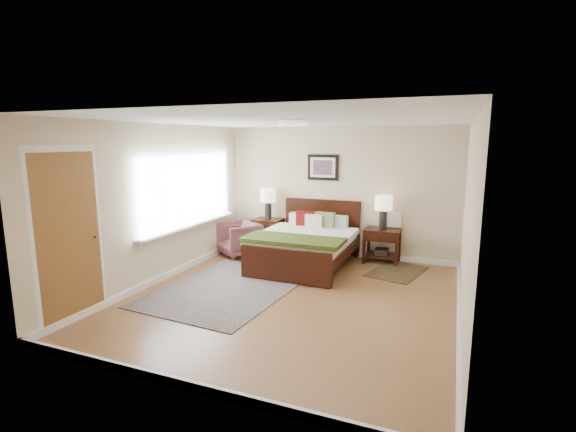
# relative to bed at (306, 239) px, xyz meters

# --- Properties ---
(floor) EXTENTS (5.00, 5.00, 0.00)m
(floor) POSITION_rel_bed_xyz_m (0.33, -1.52, -0.50)
(floor) COLOR brown
(floor) RESTS_ON ground
(back_wall) EXTENTS (4.50, 0.04, 2.50)m
(back_wall) POSITION_rel_bed_xyz_m (0.33, 0.98, 0.75)
(back_wall) COLOR beige
(back_wall) RESTS_ON ground
(front_wall) EXTENTS (4.50, 0.04, 2.50)m
(front_wall) POSITION_rel_bed_xyz_m (0.33, -4.02, 0.75)
(front_wall) COLOR beige
(front_wall) RESTS_ON ground
(left_wall) EXTENTS (0.04, 5.00, 2.50)m
(left_wall) POSITION_rel_bed_xyz_m (-1.92, -1.52, 0.75)
(left_wall) COLOR beige
(left_wall) RESTS_ON ground
(right_wall) EXTENTS (0.04, 5.00, 2.50)m
(right_wall) POSITION_rel_bed_xyz_m (2.58, -1.52, 0.75)
(right_wall) COLOR beige
(right_wall) RESTS_ON ground
(ceiling) EXTENTS (4.50, 5.00, 0.02)m
(ceiling) POSITION_rel_bed_xyz_m (0.33, -1.52, 2.00)
(ceiling) COLOR white
(ceiling) RESTS_ON back_wall
(window) EXTENTS (0.11, 2.72, 1.32)m
(window) POSITION_rel_bed_xyz_m (-1.86, -0.82, 0.88)
(window) COLOR silver
(window) RESTS_ON left_wall
(door) EXTENTS (0.06, 1.00, 2.18)m
(door) POSITION_rel_bed_xyz_m (-1.90, -3.27, 0.57)
(door) COLOR silver
(door) RESTS_ON ground
(ceil_fixture) EXTENTS (0.44, 0.44, 0.08)m
(ceil_fixture) POSITION_rel_bed_xyz_m (0.33, -1.52, 1.97)
(ceil_fixture) COLOR white
(ceil_fixture) RESTS_ON ceiling
(bed) EXTENTS (1.65, 1.99, 1.07)m
(bed) POSITION_rel_bed_xyz_m (0.00, 0.00, 0.00)
(bed) COLOR black
(bed) RESTS_ON ground
(wall_art) EXTENTS (0.62, 0.05, 0.50)m
(wall_art) POSITION_rel_bed_xyz_m (0.00, 0.95, 1.22)
(wall_art) COLOR black
(wall_art) RESTS_ON back_wall
(nightstand_left) EXTENTS (0.55, 0.50, 0.66)m
(nightstand_left) POSITION_rel_bed_xyz_m (-1.09, 0.73, 0.04)
(nightstand_left) COLOR black
(nightstand_left) RESTS_ON ground
(nightstand_right) EXTENTS (0.64, 0.48, 0.63)m
(nightstand_right) POSITION_rel_bed_xyz_m (1.23, 0.74, -0.10)
(nightstand_right) COLOR black
(nightstand_right) RESTS_ON ground
(lamp_left) EXTENTS (0.32, 0.32, 0.61)m
(lamp_left) POSITION_rel_bed_xyz_m (-1.09, 0.75, 0.58)
(lamp_left) COLOR black
(lamp_left) RESTS_ON nightstand_left
(lamp_right) EXTENTS (0.32, 0.32, 0.61)m
(lamp_right) POSITION_rel_bed_xyz_m (1.23, 0.75, 0.56)
(lamp_right) COLOR black
(lamp_right) RESTS_ON nightstand_right
(armchair) EXTENTS (0.98, 0.99, 0.65)m
(armchair) POSITION_rel_bed_xyz_m (-1.47, 0.20, -0.17)
(armchair) COLOR brown
(armchair) RESTS_ON ground
(rug_persian) EXTENTS (2.00, 2.70, 0.01)m
(rug_persian) POSITION_rel_bed_xyz_m (-0.71, -1.55, -0.49)
(rug_persian) COLOR #0B1A39
(rug_persian) RESTS_ON ground
(rug_navy) EXTENTS (1.01, 1.29, 0.01)m
(rug_navy) POSITION_rel_bed_xyz_m (1.58, 0.27, -0.49)
(rug_navy) COLOR black
(rug_navy) RESTS_ON ground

